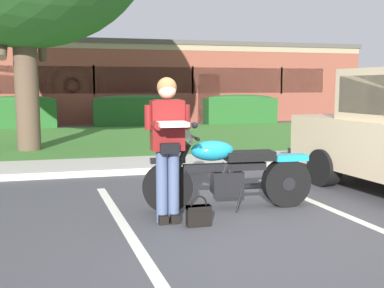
{
  "coord_description": "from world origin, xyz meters",
  "views": [
    {
      "loc": [
        -1.78,
        -4.81,
        1.61
      ],
      "look_at": [
        -0.29,
        0.96,
        0.85
      ],
      "focal_mm": 43.05,
      "sensor_mm": 36.0,
      "label": 1
    }
  ],
  "objects_px": {
    "hedge_center_left": "(20,112)",
    "hedge_right": "(240,109)",
    "hedge_center_right": "(137,110)",
    "motorcycle": "(234,172)",
    "handbag": "(199,214)",
    "brick_building": "(90,82)",
    "rider_person": "(168,138)"
  },
  "relations": [
    {
      "from": "hedge_center_left",
      "to": "hedge_right",
      "type": "relative_size",
      "value": 0.89
    },
    {
      "from": "hedge_right",
      "to": "hedge_center_left",
      "type": "bearing_deg",
      "value": 180.0
    },
    {
      "from": "motorcycle",
      "to": "handbag",
      "type": "distance_m",
      "value": 0.96
    },
    {
      "from": "motorcycle",
      "to": "hedge_center_left",
      "type": "bearing_deg",
      "value": 107.52
    },
    {
      "from": "rider_person",
      "to": "hedge_center_right",
      "type": "bearing_deg",
      "value": 83.97
    },
    {
      "from": "hedge_center_right",
      "to": "brick_building",
      "type": "bearing_deg",
      "value": 105.07
    },
    {
      "from": "hedge_center_left",
      "to": "hedge_center_right",
      "type": "xyz_separation_m",
      "value": [
        4.3,
        0.0,
        -0.0
      ]
    },
    {
      "from": "hedge_center_left",
      "to": "hedge_right",
      "type": "xyz_separation_m",
      "value": [
        8.6,
        -0.0,
        -0.0
      ]
    },
    {
      "from": "motorcycle",
      "to": "brick_building",
      "type": "height_order",
      "value": "brick_building"
    },
    {
      "from": "motorcycle",
      "to": "hedge_right",
      "type": "height_order",
      "value": "motorcycle"
    },
    {
      "from": "brick_building",
      "to": "hedge_center_left",
      "type": "bearing_deg",
      "value": -115.87
    },
    {
      "from": "motorcycle",
      "to": "handbag",
      "type": "bearing_deg",
      "value": -136.81
    },
    {
      "from": "brick_building",
      "to": "hedge_right",
      "type": "bearing_deg",
      "value": -44.33
    },
    {
      "from": "brick_building",
      "to": "handbag",
      "type": "bearing_deg",
      "value": -88.48
    },
    {
      "from": "handbag",
      "to": "hedge_center_right",
      "type": "relative_size",
      "value": 0.11
    },
    {
      "from": "brick_building",
      "to": "motorcycle",
      "type": "bearing_deg",
      "value": -86.37
    },
    {
      "from": "motorcycle",
      "to": "hedge_right",
      "type": "relative_size",
      "value": 0.76
    },
    {
      "from": "rider_person",
      "to": "handbag",
      "type": "height_order",
      "value": "rider_person"
    },
    {
      "from": "handbag",
      "to": "hedge_center_left",
      "type": "xyz_separation_m",
      "value": [
        -3.26,
        13.0,
        0.51
      ]
    },
    {
      "from": "hedge_right",
      "to": "brick_building",
      "type": "relative_size",
      "value": 0.12
    },
    {
      "from": "hedge_center_right",
      "to": "brick_building",
      "type": "xyz_separation_m",
      "value": [
        -1.54,
        5.7,
        1.12
      ]
    },
    {
      "from": "handbag",
      "to": "hedge_center_right",
      "type": "xyz_separation_m",
      "value": [
        1.04,
        13.0,
        0.51
      ]
    },
    {
      "from": "motorcycle",
      "to": "hedge_center_right",
      "type": "xyz_separation_m",
      "value": [
        0.39,
        12.39,
        0.16
      ]
    },
    {
      "from": "handbag",
      "to": "hedge_center_right",
      "type": "height_order",
      "value": "hedge_center_right"
    },
    {
      "from": "hedge_center_right",
      "to": "hedge_right",
      "type": "height_order",
      "value": "same"
    },
    {
      "from": "handbag",
      "to": "hedge_right",
      "type": "distance_m",
      "value": 14.06
    },
    {
      "from": "rider_person",
      "to": "handbag",
      "type": "distance_m",
      "value": 0.95
    },
    {
      "from": "handbag",
      "to": "hedge_center_left",
      "type": "distance_m",
      "value": 13.41
    },
    {
      "from": "rider_person",
      "to": "brick_building",
      "type": "xyz_separation_m",
      "value": [
        -0.19,
        18.46,
        0.76
      ]
    },
    {
      "from": "handbag",
      "to": "rider_person",
      "type": "bearing_deg",
      "value": 142.15
    },
    {
      "from": "rider_person",
      "to": "hedge_center_left",
      "type": "height_order",
      "value": "rider_person"
    },
    {
      "from": "hedge_center_left",
      "to": "hedge_right",
      "type": "bearing_deg",
      "value": -0.0
    }
  ]
}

